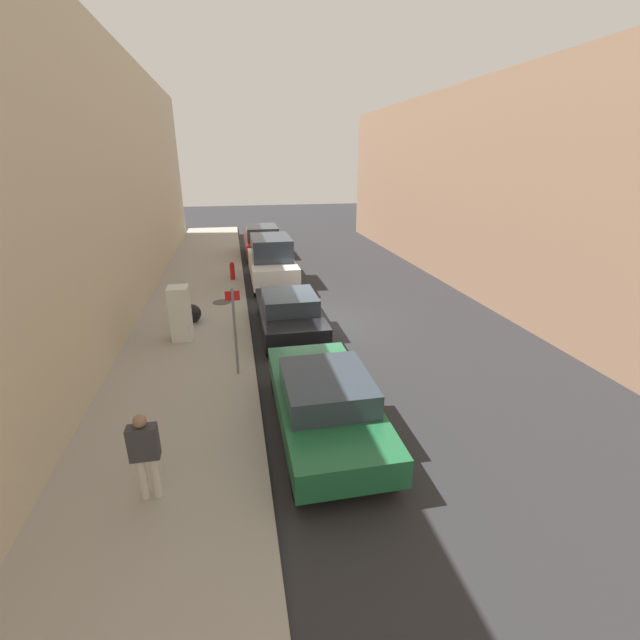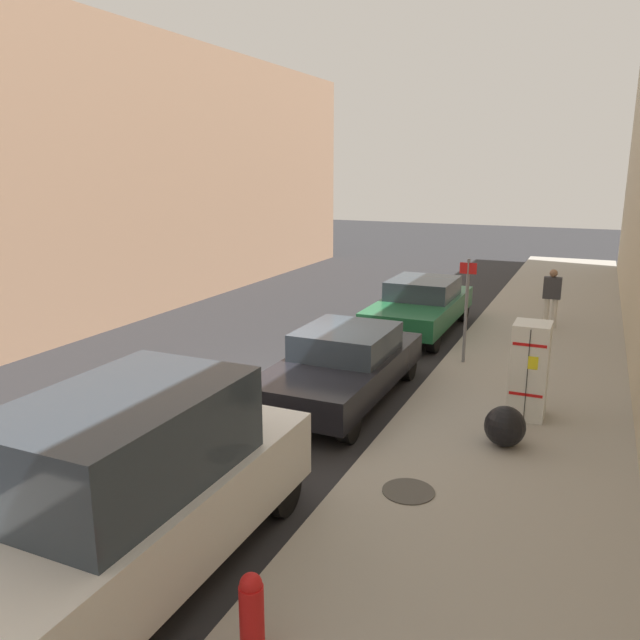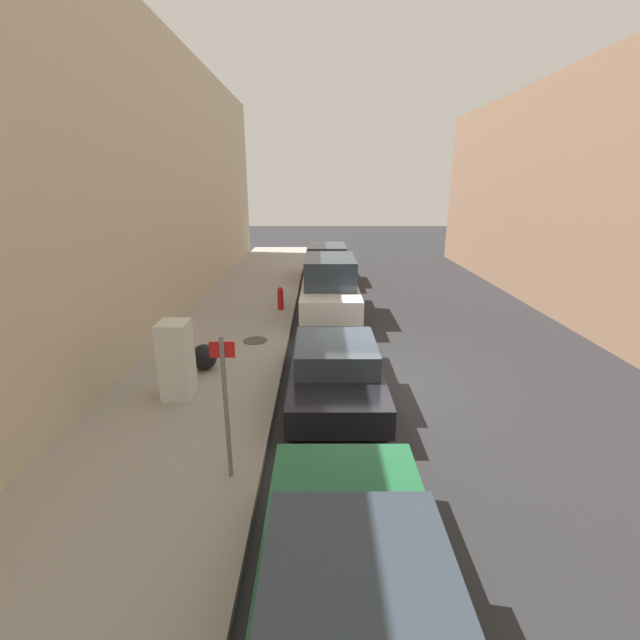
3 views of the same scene
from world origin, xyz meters
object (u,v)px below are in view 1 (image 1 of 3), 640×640
at_px(trash_bag, 192,313).
at_px(parked_van_white, 272,261).
at_px(pedestrian_walking_far, 145,452).
at_px(parked_suv_red, 262,241).
at_px(parked_sedan_green, 325,400).
at_px(street_sign_post, 235,327).
at_px(parked_sedan_dark, 289,312).
at_px(fire_hydrant, 232,270).
at_px(discarded_refrigerator, 180,313).

xyz_separation_m(trash_bag, parked_van_white, (3.17, 4.77, 0.59)).
distance_m(pedestrian_walking_far, parked_suv_red, 19.03).
bearing_deg(pedestrian_walking_far, parked_sedan_green, 47.61).
height_order(street_sign_post, trash_bag, street_sign_post).
bearing_deg(parked_sedan_dark, pedestrian_walking_far, -114.65).
relative_size(fire_hydrant, trash_bag, 1.29).
height_order(street_sign_post, pedestrian_walking_far, street_sign_post).
relative_size(pedestrian_walking_far, parked_van_white, 0.32).
relative_size(discarded_refrigerator, parked_sedan_dark, 0.37).
relative_size(discarded_refrigerator, trash_bag, 2.63).
xyz_separation_m(street_sign_post, fire_hydrant, (-0.04, 9.35, -0.88)).
bearing_deg(discarded_refrigerator, pedestrian_walking_far, -88.85).
distance_m(discarded_refrigerator, parked_van_white, 7.01).
relative_size(discarded_refrigerator, pedestrian_walking_far, 1.06).
relative_size(trash_bag, parked_van_white, 0.13).
bearing_deg(pedestrian_walking_far, discarded_refrigerator, 115.27).
bearing_deg(fire_hydrant, discarded_refrigerator, -103.24).
height_order(street_sign_post, parked_suv_red, street_sign_post).
distance_m(parked_van_white, parked_suv_red, 5.83).
bearing_deg(parked_van_white, fire_hydrant, 162.72).
bearing_deg(parked_suv_red, street_sign_post, -96.73).
xyz_separation_m(fire_hydrant, parked_sedan_dark, (1.77, -6.49, 0.14)).
xyz_separation_m(discarded_refrigerator, parked_van_white, (3.35, 6.16, 0.08)).
relative_size(fire_hydrant, parked_suv_red, 0.18).
bearing_deg(discarded_refrigerator, parked_suv_red, 74.40).
xyz_separation_m(fire_hydrant, parked_suv_red, (1.77, 5.28, 0.35)).
bearing_deg(fire_hydrant, parked_suv_red, 71.48).
xyz_separation_m(fire_hydrant, pedestrian_walking_far, (-1.44, -13.49, 0.48)).
bearing_deg(discarded_refrigerator, fire_hydrant, 76.76).
bearing_deg(street_sign_post, parked_suv_red, 83.27).
distance_m(pedestrian_walking_far, parked_sedan_dark, 7.70).
bearing_deg(pedestrian_walking_far, parked_sedan_dark, 89.48).
distance_m(trash_bag, parked_suv_red, 11.07).
bearing_deg(street_sign_post, pedestrian_walking_far, -109.77).
xyz_separation_m(street_sign_post, parked_sedan_dark, (1.73, 2.86, -0.74)).
relative_size(pedestrian_walking_far, parked_suv_red, 0.34).
xyz_separation_m(discarded_refrigerator, trash_bag, (0.18, 1.39, -0.51)).
relative_size(trash_bag, parked_sedan_green, 0.13).
distance_m(fire_hydrant, pedestrian_walking_far, 13.57).
bearing_deg(parked_sedan_green, trash_bag, 115.09).
height_order(pedestrian_walking_far, parked_suv_red, parked_suv_red).
xyz_separation_m(trash_bag, pedestrian_walking_far, (-0.04, -8.17, 0.58)).
bearing_deg(parked_sedan_green, street_sign_post, 122.24).
distance_m(trash_bag, parked_van_white, 5.76).
height_order(pedestrian_walking_far, parked_sedan_dark, pedestrian_walking_far).
xyz_separation_m(street_sign_post, parked_suv_red, (1.73, 14.63, -0.53)).
bearing_deg(parked_sedan_dark, parked_sedan_green, -90.00).
relative_size(trash_bag, parked_suv_red, 0.14).
height_order(parked_sedan_dark, parked_van_white, parked_van_white).
relative_size(trash_bag, parked_sedan_dark, 0.14).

